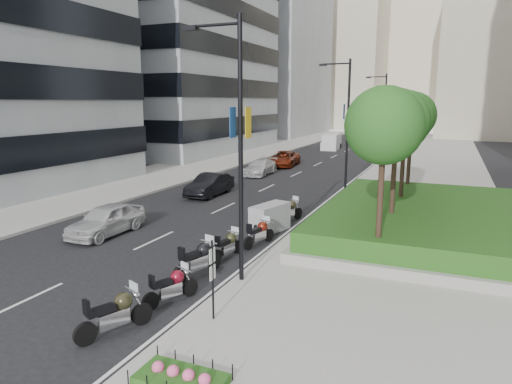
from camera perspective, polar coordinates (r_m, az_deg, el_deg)
The scene contains 31 objects.
ground at distance 17.74m, azimuth -16.15°, elevation -9.94°, with size 160.00×160.00×0.00m, color black.
sidewalk_right at distance 43.18m, azimuth 20.57°, elevation 2.31°, with size 10.00×100.00×0.15m, color #9E9B93.
sidewalk_left at distance 48.74m, azimuth -4.92°, elevation 3.95°, with size 8.00×100.00×0.15m, color #9E9B93.
lane_edge at distance 43.72m, azimuth 13.61°, elevation 2.73°, with size 0.12×100.00×0.01m, color silver.
lane_centre at distance 44.84m, azimuth 7.05°, elevation 3.17°, with size 0.12×100.00×0.01m, color silver.
building_grey_far at distance 90.09m, azimuth 0.28°, elevation 16.87°, with size 22.00×26.00×30.00m, color gray.
building_cream_left at distance 116.78m, azimuth 9.08°, elevation 16.45°, with size 26.00×24.00×34.00m, color #B7AD93.
building_cream_centre at distance 133.58m, azimuth 20.01°, elevation 16.13°, with size 30.00×24.00×38.00m, color #B7AD93.
planter at distance 23.47m, azimuth 20.65°, elevation -4.10°, with size 10.00×14.00×0.40m, color gray.
hedge at distance 23.33m, azimuth 20.75°, elevation -2.68°, with size 9.40×13.40×0.80m, color #1B5017.
flower_bed at distance 11.03m, azimuth -9.36°, elevation -22.12°, with size 2.00×1.00×0.20m, color #1B5017.
tree_0 at distance 16.86m, azimuth 15.73°, elevation 7.93°, with size 2.80×2.80×6.30m.
tree_1 at distance 20.83m, azimuth 17.20°, elevation 8.42°, with size 2.80×2.80×6.30m.
tree_2 at distance 24.81m, azimuth 18.20°, elevation 8.75°, with size 2.80×2.80×6.30m.
tree_3 at distance 28.79m, azimuth 18.92°, elevation 8.98°, with size 2.80×2.80×6.30m.
lamp_post_0 at distance 15.22m, azimuth -2.48°, elevation 6.66°, with size 2.34×0.45×9.00m.
lamp_post_1 at distance 31.41m, azimuth 11.14°, elevation 8.86°, with size 2.34×0.45×9.00m.
lamp_post_2 at distance 49.15m, azimuth 15.60°, elevation 9.48°, with size 2.34×0.45×9.00m.
parking_sign at distance 13.13m, azimuth -5.44°, elevation -10.38°, with size 0.06×0.32×2.50m.
motorcycle_0 at distance 13.42m, azimuth -17.14°, elevation -14.28°, with size 1.09×2.17×1.14m.
motorcycle_1 at distance 14.94m, azimuth -10.49°, elevation -11.50°, with size 0.96×1.96×1.03m.
motorcycle_2 at distance 16.92m, azimuth -7.20°, elevation -8.32°, with size 0.91×2.35×1.19m.
motorcycle_3 at distance 18.67m, azimuth -3.52°, elevation -6.65°, with size 0.68×2.03×1.02m.
motorcycle_4 at distance 20.22m, azimuth 0.43°, elevation -5.17°, with size 0.80×2.06×1.05m.
motorcycle_5 at distance 22.22m, azimuth 1.75°, elevation -3.31°, with size 1.44×2.43×1.38m.
motorcycle_6 at distance 24.24m, azimuth 4.10°, elevation -2.33°, with size 1.05×2.08×1.10m.
car_a at distance 22.93m, azimuth -18.20°, elevation -3.30°, with size 1.74×4.33×1.47m, color silver.
car_b at distance 30.89m, azimuth -5.80°, elevation 0.90°, with size 1.57×4.49×1.48m, color black.
car_c at distance 39.43m, azimuth 0.52°, elevation 3.11°, with size 1.86×4.57×1.33m, color silver.
car_d at distance 44.83m, azimuth 3.44°, elevation 4.17°, with size 2.43×5.27×1.46m, color maroon.
delivery_van at distance 61.16m, azimuth 9.41°, elevation 6.16°, with size 2.22×4.98×2.03m.
Camera 1 is at (10.68, -12.70, 6.30)m, focal length 32.00 mm.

